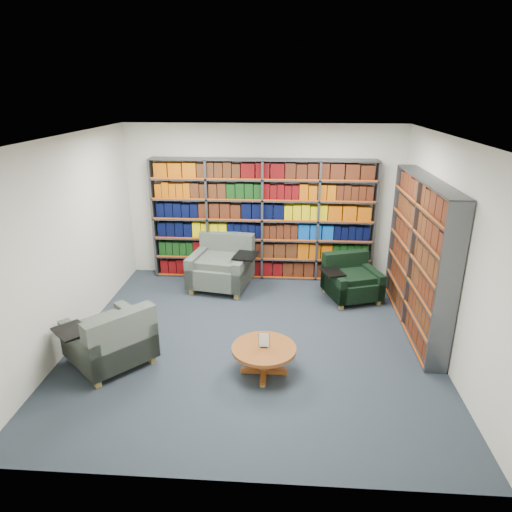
# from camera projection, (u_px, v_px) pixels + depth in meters

# --- Properties ---
(room_shell) EXTENTS (5.02, 5.02, 2.82)m
(room_shell) POSITION_uv_depth(u_px,v_px,m) (253.00, 247.00, 6.00)
(room_shell) COLOR #1B212C
(room_shell) RESTS_ON ground
(bookshelf_back) EXTENTS (4.00, 0.28, 2.20)m
(bookshelf_back) POSITION_uv_depth(u_px,v_px,m) (262.00, 221.00, 8.30)
(bookshelf_back) COLOR #47494F
(bookshelf_back) RESTS_ON ground
(bookshelf_right) EXTENTS (0.28, 2.50, 2.20)m
(bookshelf_right) POSITION_uv_depth(u_px,v_px,m) (419.00, 257.00, 6.52)
(bookshelf_right) COLOR #47494F
(bookshelf_right) RESTS_ON ground
(chair_teal_left) EXTENTS (1.26, 1.15, 0.90)m
(chair_teal_left) POSITION_uv_depth(u_px,v_px,m) (223.00, 266.00, 8.18)
(chair_teal_left) COLOR #0E2C38
(chair_teal_left) RESTS_ON ground
(chair_green_right) EXTENTS (1.06, 1.02, 0.73)m
(chair_green_right) POSITION_uv_depth(u_px,v_px,m) (350.00, 281.00, 7.73)
(chair_green_right) COLOR black
(chair_green_right) RESTS_ON ground
(chair_teal_front) EXTENTS (1.29, 1.29, 0.83)m
(chair_teal_front) POSITION_uv_depth(u_px,v_px,m) (112.00, 342.00, 5.78)
(chair_teal_front) COLOR #0E2C38
(chair_teal_front) RESTS_ON ground
(coffee_table) EXTENTS (0.80, 0.80, 0.56)m
(coffee_table) POSITION_uv_depth(u_px,v_px,m) (264.00, 353.00, 5.62)
(coffee_table) COLOR brown
(coffee_table) RESTS_ON ground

